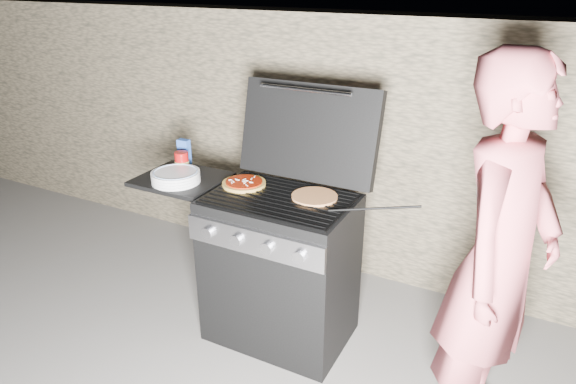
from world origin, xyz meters
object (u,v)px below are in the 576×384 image
at_px(gas_grill, 244,258).
at_px(sauce_jar, 182,162).
at_px(person, 499,263).
at_px(pizza_topped, 244,183).

xyz_separation_m(gas_grill, sauce_jar, (-0.47, 0.07, 0.51)).
bearing_deg(gas_grill, person, -6.29).
bearing_deg(pizza_topped, sauce_jar, 177.44).
relative_size(gas_grill, person, 0.75).
xyz_separation_m(gas_grill, pizza_topped, (-0.01, 0.05, 0.47)).
bearing_deg(pizza_topped, person, -8.39).
distance_m(gas_grill, sauce_jar, 0.70).
xyz_separation_m(gas_grill, person, (1.40, -0.15, 0.44)).
xyz_separation_m(pizza_topped, sauce_jar, (-0.46, 0.02, 0.04)).
height_order(pizza_topped, sauce_jar, sauce_jar).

